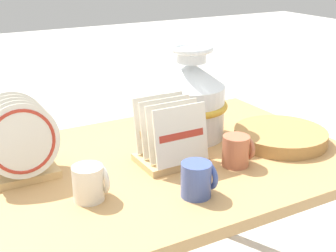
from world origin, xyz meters
The scene contains 8 objects.
display_table centered at (0.00, 0.00, 0.60)m, with size 1.18×0.83×0.68m.
ceramic_vase centered at (0.16, 0.12, 0.82)m, with size 0.26×0.26×0.33m.
dish_rack_round_plates centered at (-0.44, 0.10, 0.78)m, with size 0.21×0.17×0.24m.
dish_rack_square_plates centered at (-0.01, -0.03, 0.75)m, with size 0.20×0.17×0.20m.
wicker_charger_stack centered at (0.40, -0.08, 0.70)m, with size 0.32×0.32×0.04m.
mug_terracotta_glaze centered at (0.16, -0.15, 0.73)m, with size 0.09×0.08×0.10m.
mug_cream_glaze centered at (-0.31, -0.13, 0.73)m, with size 0.09×0.08×0.10m.
mug_cobalt_glaze centered at (-0.05, -0.25, 0.73)m, with size 0.09×0.08×0.10m.
Camera 1 is at (-0.67, -1.19, 1.31)m, focal length 50.00 mm.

